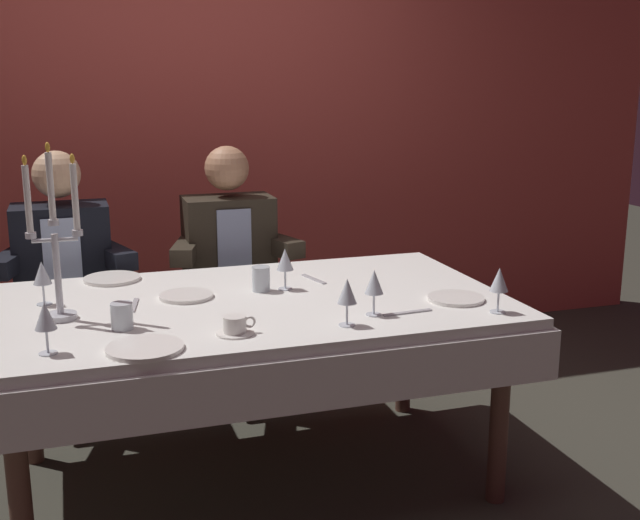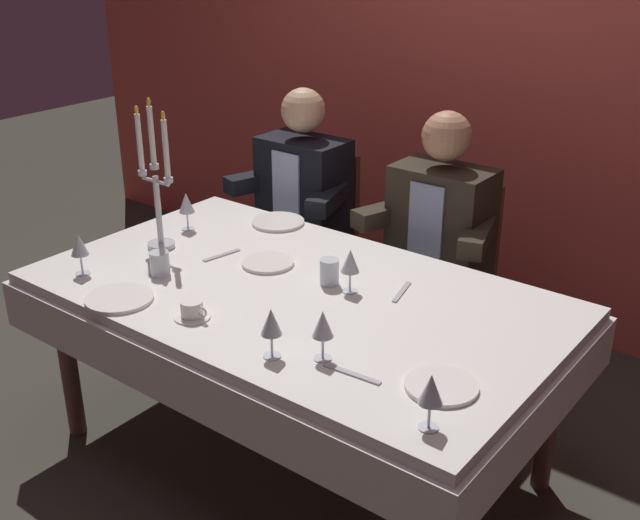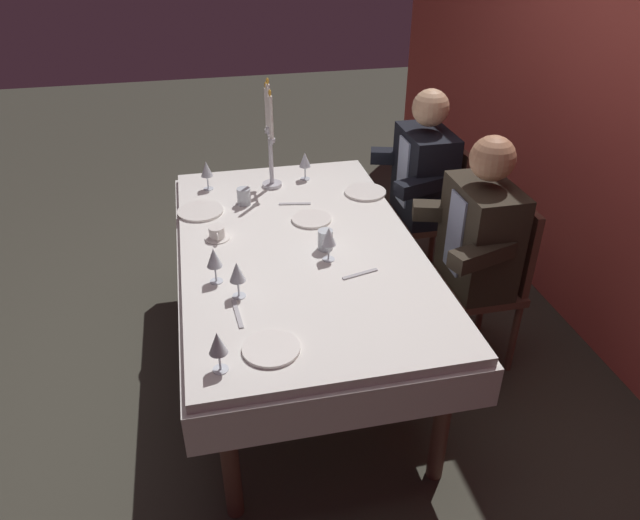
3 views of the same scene
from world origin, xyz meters
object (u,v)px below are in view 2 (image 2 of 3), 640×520
object	(u,v)px
dining_table	(296,319)
wine_glass_1	(431,391)
coffee_cup_0	(192,310)
seated_diner_0	(305,191)
dinner_plate_1	(441,386)
water_tumbler_0	(329,272)
dinner_plate_2	(119,298)
candelabra	(156,188)
water_tumbler_1	(160,263)
dinner_plate_0	(268,263)
wine_glass_0	(350,262)
wine_glass_2	(79,246)
wine_glass_4	(271,323)
seated_diner_1	(441,226)
wine_glass_3	(323,325)
wine_glass_5	(186,204)
dinner_plate_3	(278,222)

from	to	relation	value
dining_table	wine_glass_1	distance (m)	0.94
coffee_cup_0	seated_diner_0	distance (m)	1.37
dinner_plate_1	water_tumbler_0	xyz separation A→B (m)	(-0.66, 0.35, 0.04)
dinner_plate_2	water_tumbler_0	xyz separation A→B (m)	(0.50, 0.55, 0.04)
candelabra	dinner_plate_2	xyz separation A→B (m)	(0.24, -0.41, -0.25)
candelabra	water_tumbler_1	xyz separation A→B (m)	(0.19, -0.18, -0.21)
candelabra	dinner_plate_0	bearing A→B (deg)	16.67
wine_glass_0	water_tumbler_1	xyz separation A→B (m)	(-0.65, -0.31, -0.07)
dinner_plate_2	wine_glass_2	size ratio (longest dim) A/B	1.45
wine_glass_4	water_tumbler_1	size ratio (longest dim) A/B	1.83
dinner_plate_1	coffee_cup_0	distance (m)	0.88
seated_diner_1	water_tumbler_1	bearing A→B (deg)	-117.97
candelabra	wine_glass_3	distance (m)	1.10
dining_table	coffee_cup_0	bearing A→B (deg)	-110.08
water_tumbler_0	coffee_cup_0	bearing A→B (deg)	-112.93
wine_glass_3	coffee_cup_0	size ratio (longest dim) A/B	1.24
dinner_plate_1	seated_diner_1	distance (m)	1.29
wine_glass_4	seated_diner_1	size ratio (longest dim) A/B	0.13
wine_glass_5	coffee_cup_0	xyz separation A→B (m)	(0.60, -0.55, -0.09)
wine_glass_3	water_tumbler_1	size ratio (longest dim) A/B	1.83
wine_glass_2	wine_glass_4	size ratio (longest dim) A/B	1.00
dinner_plate_1	dinner_plate_3	world-z (taller)	same
water_tumbler_1	seated_diner_1	bearing A→B (deg)	62.03
dinner_plate_0	seated_diner_0	bearing A→B (deg)	119.59
dinner_plate_1	wine_glass_1	bearing A→B (deg)	-70.20
dinner_plate_2	seated_diner_1	distance (m)	1.43
wine_glass_0	wine_glass_4	bearing A→B (deg)	-81.71
water_tumbler_1	candelabra	bearing A→B (deg)	137.61
seated_diner_0	dinner_plate_3	bearing A→B (deg)	-65.78
wine_glass_5	dining_table	bearing A→B (deg)	-13.28
dinner_plate_0	dinner_plate_2	size ratio (longest dim) A/B	0.85
candelabra	wine_glass_4	bearing A→B (deg)	-22.19
dining_table	wine_glass_0	size ratio (longest dim) A/B	11.83
wine_glass_5	water_tumbler_1	bearing A→B (deg)	-56.43
dining_table	water_tumbler_1	bearing A→B (deg)	-156.83
wine_glass_4	coffee_cup_0	world-z (taller)	wine_glass_4
wine_glass_2	coffee_cup_0	xyz separation A→B (m)	(0.58, 0.01, -0.09)
seated_diner_0	water_tumbler_0	bearing A→B (deg)	-46.41
dining_table	dinner_plate_3	xyz separation A→B (m)	(-0.48, 0.46, 0.13)
dinner_plate_2	seated_diner_1	xyz separation A→B (m)	(0.53, 1.33, -0.01)
dinner_plate_0	water_tumbler_1	distance (m)	0.41
coffee_cup_0	seated_diner_1	xyz separation A→B (m)	(0.23, 1.26, -0.03)
dinner_plate_1	dinner_plate_3	distance (m)	1.40
water_tumbler_1	wine_glass_2	bearing A→B (deg)	-142.70
dinner_plate_1	wine_glass_3	bearing A→B (deg)	-167.48
dinner_plate_1	coffee_cup_0	xyz separation A→B (m)	(-0.87, -0.14, 0.02)
wine_glass_4	seated_diner_0	bearing A→B (deg)	125.12
wine_glass_5	water_tumbler_0	bearing A→B (deg)	-4.32
dinner_plate_3	coffee_cup_0	distance (m)	0.90
candelabra	seated_diner_0	world-z (taller)	candelabra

